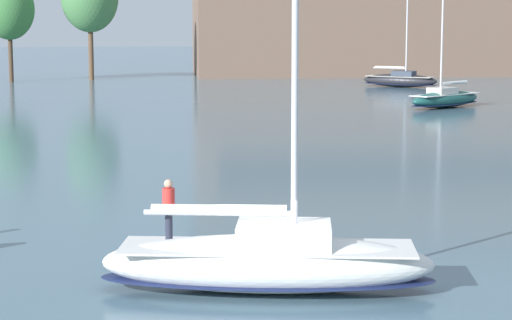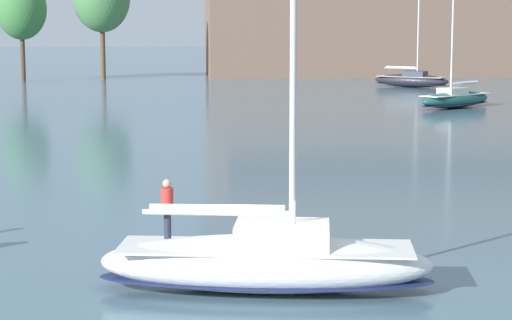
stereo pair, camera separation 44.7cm
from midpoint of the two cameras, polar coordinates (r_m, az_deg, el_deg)
ground_plane at (r=27.08m, az=1.02°, el=-7.50°), size 400.00×400.00×0.00m
tree_shore_center at (r=112.14m, az=-13.15°, el=8.39°), size 5.45×5.45×11.21m
sailboat_main at (r=26.86m, az=1.06°, el=-5.76°), size 9.31×3.85×12.42m
sailboat_moored_mid_channel at (r=102.42m, az=9.00°, el=4.55°), size 7.77×6.30×10.88m
sailboat_moored_far_slip at (r=80.59m, az=11.48°, el=3.46°), size 7.60×6.27×10.70m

